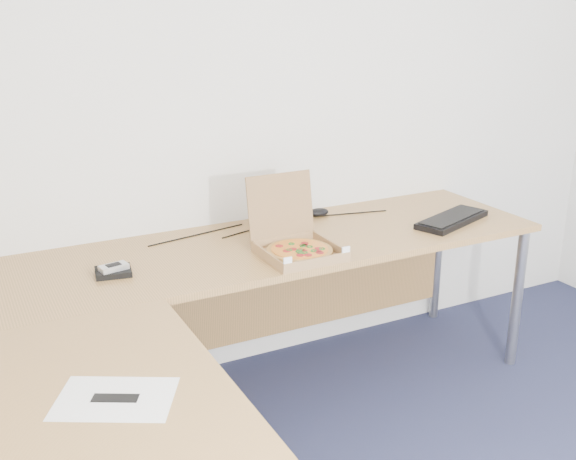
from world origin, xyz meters
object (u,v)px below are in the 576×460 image
drinking_glass (283,220)px  wallet (113,272)px  pizza_box (297,246)px  keyboard (452,220)px  desk (234,302)px

drinking_glass → wallet: (-0.80, -0.16, -0.04)m
pizza_box → keyboard: size_ratio=0.82×
desk → drinking_glass: (0.47, 0.54, 0.08)m
desk → drinking_glass: size_ratio=22.88×
desk → wallet: size_ratio=18.97×
keyboard → pizza_box: bearing=163.2°
wallet → pizza_box: bearing=-0.9°
wallet → keyboard: bearing=6.6°
pizza_box → drinking_glass: pizza_box is taller
drinking_glass → keyboard: size_ratio=0.26×
desk → pizza_box: size_ratio=7.24×
drinking_glass → wallet: size_ratio=0.83×
wallet → drinking_glass: bearing=20.8°
desk → drinking_glass: bearing=48.9°
desk → pizza_box: pizza_box is taller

